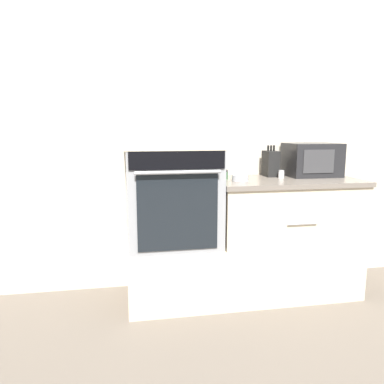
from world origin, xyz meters
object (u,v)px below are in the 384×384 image
Objects in this scene: wall_oven at (172,197)px; condiment_jar_near at (224,175)px; condiment_jar_mid at (281,174)px; bowl at (240,178)px; knife_block at (271,163)px; microwave at (312,160)px.

wall_oven is 0.44m from condiment_jar_near.
wall_oven reaches higher than condiment_jar_mid.
wall_oven reaches higher than bowl.
bowl is 0.14m from condiment_jar_near.
knife_block is 0.44m from condiment_jar_near.
bowl is 1.97× the size of condiment_jar_mid.
knife_block is 2.07× the size of bowl.
microwave is 1.64× the size of knife_block.
wall_oven is 0.88m from condiment_jar_mid.
condiment_jar_near is (-0.09, 0.11, 0.01)m from bowl.
condiment_jar_mid is (-0.29, -0.07, -0.10)m from microwave.
condiment_jar_near reaches higher than condiment_jar_mid.
microwave reaches higher than condiment_jar_mid.
knife_block is at bearing 171.72° from microwave.
microwave is at bearing 4.71° from condiment_jar_near.
condiment_jar_mid reaches higher than bowl.
wall_oven is 1.19m from microwave.
knife_block is 0.40m from bowl.
knife_block is 4.08× the size of condiment_jar_mid.
bowl is (0.50, -0.05, 0.13)m from wall_oven.
knife_block is at bearing 14.80° from condiment_jar_near.
knife_block is 3.39× the size of condiment_jar_near.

